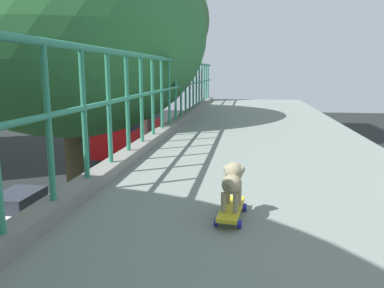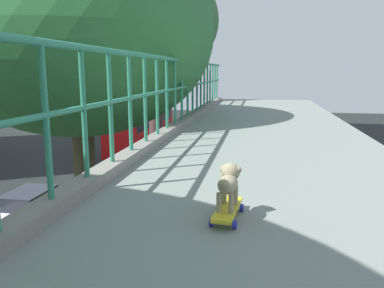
# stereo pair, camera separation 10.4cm
# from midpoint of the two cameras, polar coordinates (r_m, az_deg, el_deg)

# --- Properties ---
(car_yellow_cab_fifth) EXTENTS (1.84, 3.97, 1.65)m
(car_yellow_cab_fifth) POSITION_cam_midpoint_polar(r_m,az_deg,el_deg) (11.91, -20.65, -16.75)
(car_yellow_cab_fifth) COLOR yellow
(car_yellow_cab_fifth) RESTS_ON ground
(car_white_sixth) EXTENTS (1.87, 3.99, 1.48)m
(car_white_sixth) POSITION_cam_midpoint_polar(r_m,az_deg,el_deg) (16.48, -24.99, -9.42)
(car_white_sixth) COLOR silver
(car_white_sixth) RESTS_ON ground
(city_bus) EXTENTS (2.55, 10.83, 3.36)m
(city_bus) POSITION_cam_midpoint_polar(r_m,az_deg,el_deg) (30.62, -9.04, 2.76)
(city_bus) COLOR red
(city_bus) RESTS_ON ground
(roadside_tree_mid) EXTENTS (5.73, 5.73, 9.00)m
(roadside_tree_mid) POSITION_cam_midpoint_polar(r_m,az_deg,el_deg) (8.69, -18.07, 15.00)
(roadside_tree_mid) COLOR #4D432C
(roadside_tree_mid) RESTS_ON ground
(roadside_tree_far) EXTENTS (4.68, 4.68, 9.91)m
(roadside_tree_far) POSITION_cam_midpoint_polar(r_m,az_deg,el_deg) (14.61, -7.27, 17.36)
(roadside_tree_far) COLOR #4D3332
(roadside_tree_far) RESTS_ON ground
(toy_skateboard) EXTENTS (0.21, 0.50, 0.08)m
(toy_skateboard) POSITION_cam_midpoint_polar(r_m,az_deg,el_deg) (2.67, 4.73, -9.67)
(toy_skateboard) COLOR gold
(toy_skateboard) RESTS_ON overpass_deck
(small_dog) EXTENTS (0.16, 0.34, 0.29)m
(small_dog) POSITION_cam_midpoint_polar(r_m,az_deg,el_deg) (2.63, 4.90, -5.42)
(small_dog) COLOR gray
(small_dog) RESTS_ON toy_skateboard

